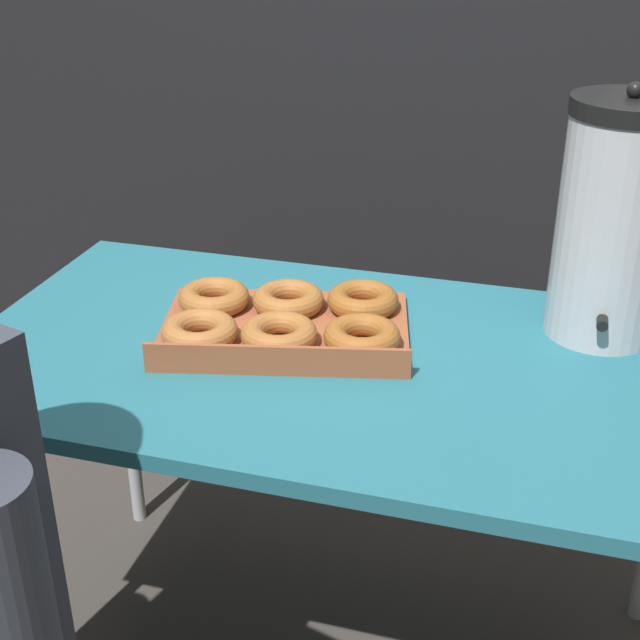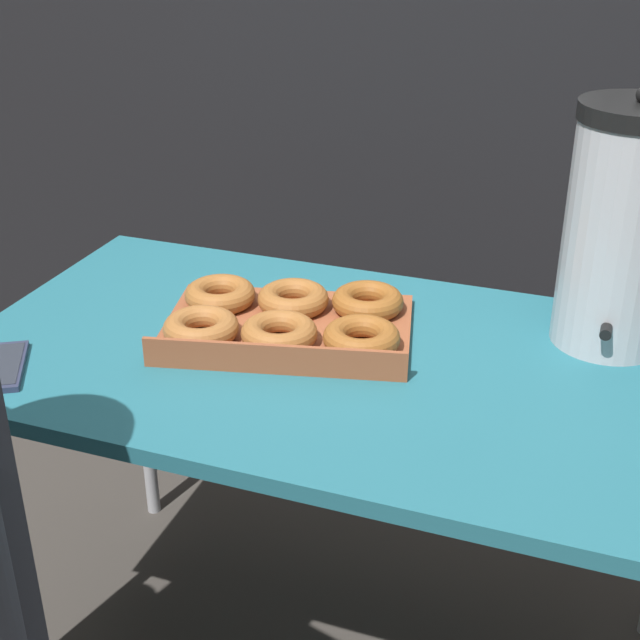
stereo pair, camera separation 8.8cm
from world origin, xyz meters
The scene contains 4 objects.
folding_table centered at (0.00, 0.00, 0.67)m, with size 1.27×0.71×0.72m.
donut_box centered at (-0.11, 0.04, 0.74)m, with size 0.48×0.38×0.06m.
coffee_urn centered at (0.41, 0.21, 0.92)m, with size 0.19×0.22×0.43m.
cell_phone centered at (-0.50, -0.23, 0.72)m, with size 0.14×0.17×0.01m.
Camera 2 is at (0.41, -1.24, 1.44)m, focal length 50.00 mm.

